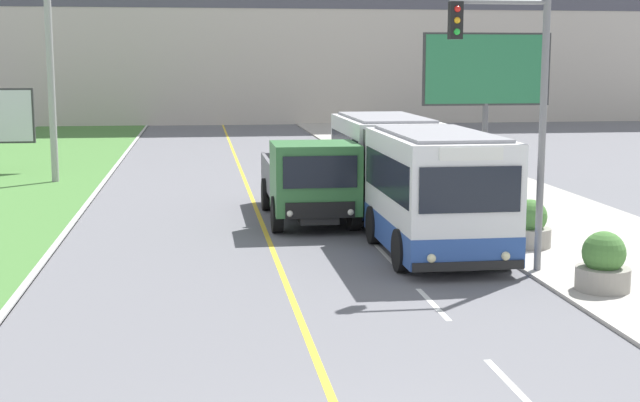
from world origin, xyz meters
TOP-DOWN VIEW (x-y plane):
  - city_bus at (3.96, 15.21)m, footprint 2.72×11.83m
  - dump_truck at (1.43, 16.83)m, footprint 2.51×6.75m
  - utility_pole_far at (-7.52, 27.34)m, footprint 1.80×0.28m
  - traffic_light_mast at (5.18, 10.01)m, footprint 2.28×0.32m
  - billboard_large at (9.89, 26.44)m, footprint 5.33×0.24m
  - planter_round_near at (6.46, 8.09)m, footprint 1.13×1.13m
  - planter_round_second at (6.54, 12.50)m, footprint 1.10×1.10m

SIDE VIEW (x-z plane):
  - planter_round_second at x=6.54m, z-range 0.00..1.23m
  - planter_round_near at x=6.46m, z-range 0.00..1.24m
  - dump_truck at x=1.43m, z-range -0.01..2.49m
  - city_bus at x=3.96m, z-range 0.02..3.12m
  - traffic_light_mast at x=5.18m, z-range 0.85..7.32m
  - billboard_large at x=9.89m, z-range 1.35..7.27m
  - utility_pole_far at x=-7.52m, z-range 0.06..10.30m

